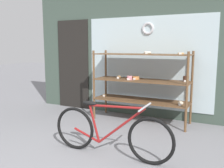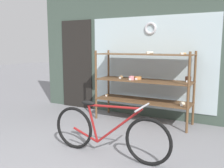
{
  "view_description": "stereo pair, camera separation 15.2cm",
  "coord_description": "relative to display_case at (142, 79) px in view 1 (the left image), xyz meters",
  "views": [
    {
      "loc": [
        1.84,
        -2.29,
        1.5
      ],
      "look_at": [
        0.1,
        1.23,
        0.9
      ],
      "focal_mm": 40.0,
      "sensor_mm": 36.0,
      "label": 1
    },
    {
      "loc": [
        1.97,
        -2.22,
        1.5
      ],
      "look_at": [
        0.1,
        1.23,
        0.9
      ],
      "focal_mm": 40.0,
      "sensor_mm": 36.0,
      "label": 2
    }
  ],
  "objects": [
    {
      "name": "storefront_facade",
      "position": [
        -0.26,
        0.42,
        1.01
      ],
      "size": [
        5.13,
        0.13,
        3.84
      ],
      "color": "#3D4C42",
      "rests_on": "ground_plane"
    },
    {
      "name": "bicycle",
      "position": [
        0.15,
        -1.72,
        -0.51
      ],
      "size": [
        1.77,
        0.46,
        0.76
      ],
      "rotation": [
        0.0,
        0.0,
        0.01
      ],
      "color": "black",
      "rests_on": "ground_plane"
    },
    {
      "name": "display_case",
      "position": [
        0.0,
        0.0,
        0.0
      ],
      "size": [
        1.9,
        0.57,
        1.41
      ],
      "color": "brown",
      "rests_on": "ground_plane"
    }
  ]
}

